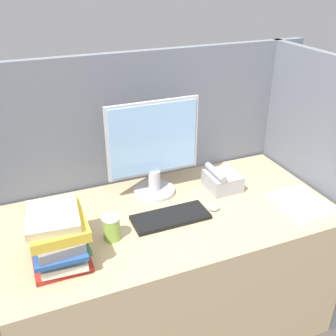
# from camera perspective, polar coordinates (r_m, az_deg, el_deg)

# --- Properties ---
(cubicle_panel_rear) EXTENTS (1.98, 0.04, 1.44)m
(cubicle_panel_rear) POSITION_cam_1_polar(r_m,az_deg,el_deg) (2.26, -3.71, -1.54)
(cubicle_panel_rear) COLOR slate
(cubicle_panel_rear) RESTS_ON ground_plane
(cubicle_panel_right) EXTENTS (0.04, 0.84, 1.44)m
(cubicle_panel_right) POSITION_cam_1_polar(r_m,az_deg,el_deg) (2.34, 19.20, -2.04)
(cubicle_panel_right) COLOR slate
(cubicle_panel_right) RESTS_ON ground_plane
(desk) EXTENTS (1.58, 0.78, 0.74)m
(desk) POSITION_cam_1_polar(r_m,az_deg,el_deg) (2.14, 0.49, -14.91)
(desk) COLOR tan
(desk) RESTS_ON ground_plane
(monitor) EXTENTS (0.48, 0.21, 0.50)m
(monitor) POSITION_cam_1_polar(r_m,az_deg,el_deg) (1.96, -2.10, 2.48)
(monitor) COLOR #B7B7BC
(monitor) RESTS_ON desk
(keyboard) EXTENTS (0.36, 0.15, 0.02)m
(keyboard) POSITION_cam_1_polar(r_m,az_deg,el_deg) (1.86, 0.37, -7.16)
(keyboard) COLOR black
(keyboard) RESTS_ON desk
(mouse) EXTENTS (0.06, 0.04, 0.03)m
(mouse) POSITION_cam_1_polar(r_m,az_deg,el_deg) (1.94, 6.71, -5.75)
(mouse) COLOR silver
(mouse) RESTS_ON desk
(coffee_cup) EXTENTS (0.08, 0.08, 0.11)m
(coffee_cup) POSITION_cam_1_polar(r_m,az_deg,el_deg) (1.73, -8.20, -8.61)
(coffee_cup) COLOR #8CB247
(coffee_cup) RESTS_ON desk
(book_stack) EXTENTS (0.23, 0.32, 0.22)m
(book_stack) POSITION_cam_1_polar(r_m,az_deg,el_deg) (1.64, -15.76, -9.46)
(book_stack) COLOR maroon
(book_stack) RESTS_ON desk
(desk_telephone) EXTENTS (0.17, 0.18, 0.12)m
(desk_telephone) POSITION_cam_1_polar(r_m,az_deg,el_deg) (2.10, 7.85, -1.76)
(desk_telephone) COLOR #99999E
(desk_telephone) RESTS_ON desk
(paper_pile) EXTENTS (0.24, 0.28, 0.02)m
(paper_pile) POSITION_cam_1_polar(r_m,az_deg,el_deg) (2.08, 18.73, -4.85)
(paper_pile) COLOR white
(paper_pile) RESTS_ON desk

